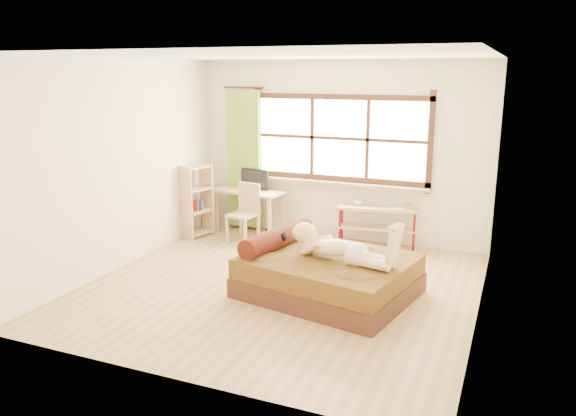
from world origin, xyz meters
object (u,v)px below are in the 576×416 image
at_px(bed, 325,273).
at_px(chair, 246,209).
at_px(woman, 340,237).
at_px(bookshelf, 196,200).
at_px(desk, 250,196).
at_px(pipe_shelf, 378,217).
at_px(kitten, 275,238).

xyz_separation_m(bed, chair, (-1.81, 1.56, 0.24)).
relative_size(bed, chair, 2.37).
relative_size(woman, chair, 1.46).
bearing_deg(bookshelf, desk, 46.32).
bearing_deg(pipe_shelf, kitten, -120.86).
height_order(kitten, pipe_shelf, kitten).
distance_m(bed, bookshelf, 3.04).
bearing_deg(pipe_shelf, bed, -102.17).
distance_m(bed, pipe_shelf, 2.07).
bearing_deg(chair, bookshelf, -164.41).
bearing_deg(woman, chair, 152.38).
xyz_separation_m(desk, bookshelf, (-0.70, -0.45, -0.04)).
relative_size(bed, desk, 1.74).
relative_size(kitten, chair, 0.31).
xyz_separation_m(kitten, chair, (-1.14, 1.47, -0.08)).
bearing_deg(woman, pipe_shelf, 103.31).
bearing_deg(kitten, bed, 3.66).
distance_m(chair, pipe_shelf, 2.00).
height_order(desk, bookshelf, bookshelf).
relative_size(woman, kitten, 4.67).
xyz_separation_m(woman, desk, (-2.12, 1.99, -0.12)).
distance_m(bed, woman, 0.53).
bearing_deg(kitten, woman, 1.56).
xyz_separation_m(kitten, desk, (-1.25, 1.84, 0.04)).
distance_m(kitten, desk, 2.23).
relative_size(pipe_shelf, bookshelf, 1.07).
bearing_deg(pipe_shelf, bookshelf, -177.00).
xyz_separation_m(bed, pipe_shelf, (0.12, 2.06, 0.18)).
bearing_deg(bed, woman, -5.51).
distance_m(desk, pipe_shelf, 2.06).
distance_m(pipe_shelf, bookshelf, 2.81).
bearing_deg(woman, bookshelf, 162.70).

